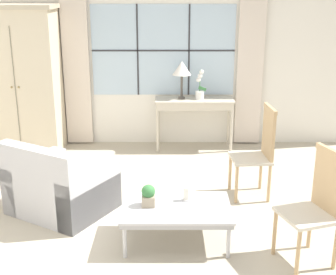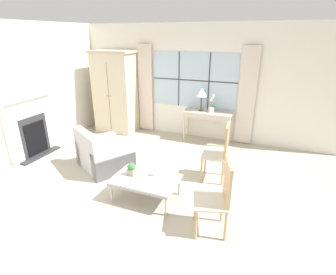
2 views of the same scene
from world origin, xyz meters
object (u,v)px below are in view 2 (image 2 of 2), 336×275
fireplace (29,122)px  potted_orchid (212,106)px  console_table (208,116)px  accent_chair_wooden (219,194)px  armchair_upholstered (103,155)px  side_chair_wooden (221,149)px  potted_plant_small (131,169)px  pillar_candle (155,172)px  table_lamp (202,93)px  coffee_table (146,180)px  armoire (116,92)px

fireplace → potted_orchid: bearing=32.8°
console_table → accent_chair_wooden: (0.92, -3.12, -0.09)m
potted_orchid → armchair_upholstered: bearing=-127.7°
side_chair_wooden → potted_plant_small: 1.63m
accent_chair_wooden → pillar_candle: (-1.14, 0.47, -0.15)m
armchair_upholstered → pillar_candle: (1.37, -0.50, 0.17)m
table_lamp → potted_orchid: table_lamp is taller
coffee_table → potted_plant_small: size_ratio=4.91×
potted_plant_small → side_chair_wooden: bearing=39.5°
side_chair_wooden → coffee_table: side_chair_wooden is taller
coffee_table → potted_plant_small: potted_plant_small is taller
potted_plant_small → pillar_candle: bearing=17.2°
armchair_upholstered → fireplace: bearing=-177.8°
fireplace → table_lamp: size_ratio=4.15×
side_chair_wooden → console_table: bearing=111.0°
potted_orchid → potted_plant_small: 2.89m
armoire → pillar_candle: armoire is taller
accent_chair_wooden → fireplace: bearing=168.2°
armchair_upholstered → pillar_candle: 1.47m
side_chair_wooden → potted_plant_small: side_chair_wooden is taller
potted_plant_small → pillar_candle: potted_plant_small is taller
potted_orchid → accent_chair_wooden: size_ratio=0.42×
armoire → accent_chair_wooden: size_ratio=2.04×
potted_orchid → armoire: bearing=-177.5°
armchair_upholstered → side_chair_wooden: bearing=10.4°
side_chair_wooden → accent_chair_wooden: side_chair_wooden is taller
armoire → coffee_table: (2.22, -2.69, -0.75)m
armoire → potted_orchid: 2.62m
fireplace → console_table: size_ratio=1.99×
armoire → potted_plant_small: 3.35m
table_lamp → coffee_table: size_ratio=0.54×
fireplace → side_chair_wooden: (4.05, 0.48, -0.18)m
armoire → accent_chair_wooden: (3.46, -3.01, -0.49)m
armoire → table_lamp: armoire is taller
coffee_table → pillar_candle: size_ratio=6.91×
armoire → armchair_upholstered: 2.39m
fireplace → console_table: (3.38, 2.22, -0.11)m
side_chair_wooden → accent_chair_wooden: 1.41m
armoire → potted_orchid: armoire is taller
armchair_upholstered → armoire: bearing=114.8°
armoire → armchair_upholstered: (0.95, -2.04, -0.81)m
console_table → potted_plant_small: (-0.59, -2.77, -0.20)m
coffee_table → table_lamp: bearing=87.5°
console_table → coffee_table: console_table is taller
pillar_candle → side_chair_wooden: bearing=46.2°
accent_chair_wooden → table_lamp: bearing=109.4°
fireplace → table_lamp: 3.94m
accent_chair_wooden → potted_orchid: bearing=105.1°
armchair_upholstered → coffee_table: bearing=-26.8°
armoire → accent_chair_wooden: armoire is taller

